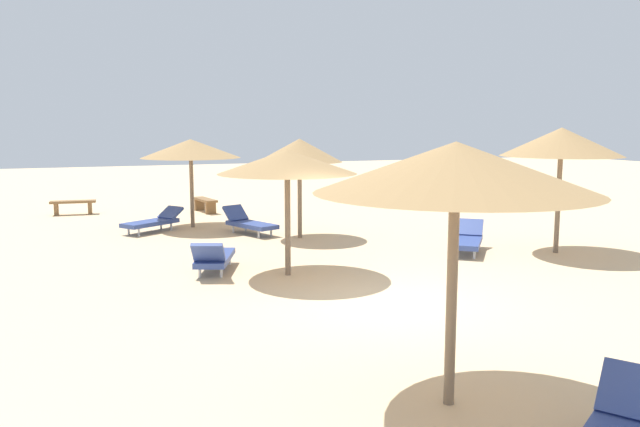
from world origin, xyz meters
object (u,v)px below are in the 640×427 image
parasol_5 (456,168)px  lounger_4 (249,223)px  parasol_0 (287,162)px  bench_0 (205,203)px  bench_1 (73,205)px  parasol_1 (561,142)px  lounger_3 (154,221)px  lounger_0 (214,257)px  lounger_1 (468,240)px  parasol_4 (300,151)px  parasol_3 (191,149)px

parasol_5 → lounger_4: size_ratio=1.55×
parasol_0 → bench_0: parasol_0 is taller
parasol_5 → lounger_4: (0.76, 11.63, -2.33)m
bench_1 → parasol_1: bearing=-45.8°
lounger_3 → parasol_0: bearing=-73.0°
parasol_0 → parasol_5: (-0.24, -6.48, 0.30)m
lounger_0 → lounger_1: (6.24, -0.15, -0.01)m
parasol_4 → bench_1: bearing=129.4°
parasol_3 → bench_0: (0.99, 3.16, -2.04)m
lounger_0 → bench_1: size_ratio=1.29×
parasol_0 → lounger_1: (4.85, 0.64, -2.03)m
parasol_4 → lounger_3: bearing=145.9°
parasol_5 → lounger_1: (5.09, 7.13, -2.33)m
lounger_4 → bench_1: (-4.71, 6.01, 0.03)m
parasol_3 → lounger_4: bearing=-54.1°
parasol_4 → lounger_3: parasol_4 is taller
bench_0 → parasol_0: bearing=-91.2°
parasol_0 → parasol_4: bearing=67.4°
lounger_0 → lounger_4: size_ratio=0.99×
parasol_1 → parasol_5: 9.49m
parasol_4 → bench_1: size_ratio=1.79×
parasol_1 → lounger_3: parasol_1 is taller
parasol_3 → lounger_4: size_ratio=1.51×
lounger_3 → lounger_4: (2.51, -1.35, 0.01)m
parasol_4 → parasol_0: bearing=-112.6°
parasol_1 → parasol_4: 6.66m
parasol_4 → parasol_5: 10.67m
parasol_0 → bench_0: (0.21, 10.10, -2.00)m
lounger_3 → parasol_5: bearing=-82.4°
parasol_4 → bench_0: size_ratio=1.77×
parasol_0 → lounger_4: (0.52, 5.14, -2.03)m
parasol_3 → parasol_5: size_ratio=0.97×
parasol_1 → bench_0: parasol_1 is taller
parasol_1 → lounger_3: (-8.83, 6.67, -2.38)m
lounger_1 → bench_1: size_ratio=1.23×
bench_1 → parasol_5: bearing=-77.4°
lounger_3 → parasol_3: bearing=20.2°
parasol_1 → lounger_0: parasol_1 is taller
lounger_3 → bench_1: 5.15m
parasol_4 → lounger_3: (-3.66, 2.48, -2.09)m
parasol_3 → lounger_0: parasol_3 is taller
parasol_3 → lounger_0: size_ratio=1.52×
parasol_4 → lounger_4: (-1.15, 1.13, -2.08)m
parasol_4 → lounger_1: size_ratio=1.46×
parasol_0 → lounger_3: 7.09m
lounger_3 → lounger_4: size_ratio=0.98×
parasol_3 → bench_1: (-3.41, 4.21, -2.04)m
lounger_3 → lounger_4: 2.85m
parasol_0 → lounger_0: parasol_0 is taller
lounger_1 → bench_1: 13.86m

